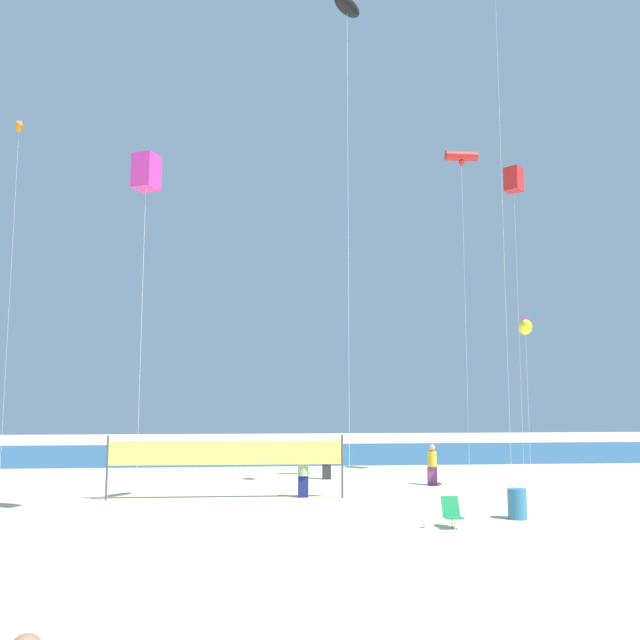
{
  "coord_description": "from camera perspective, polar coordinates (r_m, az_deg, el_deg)",
  "views": [
    {
      "loc": [
        -0.76,
        -17.53,
        3.7
      ],
      "look_at": [
        1.89,
        10.16,
        7.05
      ],
      "focal_mm": 37.76,
      "sensor_mm": 36.0,
      "label": 1
    }
  ],
  "objects": [
    {
      "name": "kite_red_tube",
      "position": [
        32.52,
        11.89,
        13.32
      ],
      "size": [
        1.47,
        0.44,
        15.14
      ],
      "color": "silver",
      "rests_on": "ground"
    },
    {
      "name": "ocean_band",
      "position": [
        49.1,
        -4.64,
        -11.17
      ],
      "size": [
        120.0,
        20.0,
        0.01
      ],
      "primitive_type": "cube",
      "color": "#28608C",
      "rests_on": "ground"
    },
    {
      "name": "volleyball_net",
      "position": [
        26.44,
        -7.94,
        -11.27
      ],
      "size": [
        8.99,
        0.26,
        2.4
      ],
      "color": "#4C4C51",
      "rests_on": "ground"
    },
    {
      "name": "folding_beach_chair",
      "position": [
        20.92,
        11.11,
        -15.65
      ],
      "size": [
        0.52,
        0.65,
        0.89
      ],
      "rotation": [
        0.0,
        0.0,
        -0.4
      ],
      "color": "#1E8C4C",
      "rests_on": "ground"
    },
    {
      "name": "trash_barrel",
      "position": [
        22.88,
        16.37,
        -14.72
      ],
      "size": [
        0.59,
        0.59,
        0.94
      ],
      "primitive_type": "cylinder",
      "color": "teal",
      "rests_on": "ground"
    },
    {
      "name": "beachgoer_mustard_shirt",
      "position": [
        30.84,
        9.48,
        -11.9
      ],
      "size": [
        0.41,
        0.41,
        1.78
      ],
      "rotation": [
        0.0,
        0.0,
        3.52
      ],
      "color": "#7A3872",
      "rests_on": "ground"
    },
    {
      "name": "kite_yellow_inflatable",
      "position": [
        29.71,
        17.02,
        -0.6
      ],
      "size": [
        1.14,
        1.78,
        7.24
      ],
      "color": "silver",
      "rests_on": "ground"
    },
    {
      "name": "kite_red_box",
      "position": [
        36.25,
        16.09,
        11.33
      ],
      "size": [
        1.08,
        1.08,
        15.49
      ],
      "color": "silver",
      "rests_on": "ground"
    },
    {
      "name": "kite_lime_diamond",
      "position": [
        30.9,
        14.7,
        24.37
      ],
      "size": [
        0.68,
        0.69,
        20.24
      ],
      "color": "silver",
      "rests_on": "ground"
    },
    {
      "name": "kite_black_inflatable",
      "position": [
        25.0,
        2.31,
        24.94
      ],
      "size": [
        1.33,
        1.52,
        17.33
      ],
      "color": "silver",
      "rests_on": "ground"
    },
    {
      "name": "beach_handbag",
      "position": [
        20.85,
        9.2,
        -16.69
      ],
      "size": [
        0.29,
        0.14,
        0.23
      ],
      "primitive_type": "cube",
      "color": "white",
      "rests_on": "ground"
    },
    {
      "name": "kite_magenta_box",
      "position": [
        22.57,
        -14.51,
        12.0
      ],
      "size": [
        0.92,
        0.92,
        11.49
      ],
      "color": "silver",
      "rests_on": "ground"
    },
    {
      "name": "beachgoer_sage_shirt",
      "position": [
        26.74,
        -1.44,
        -12.75
      ],
      "size": [
        0.41,
        0.41,
        1.8
      ],
      "rotation": [
        0.0,
        0.0,
        5.45
      ],
      "color": "navy",
      "rests_on": "ground"
    },
    {
      "name": "beachgoer_olive_shirt",
      "position": [
        32.72,
        0.57,
        -11.65
      ],
      "size": [
        0.42,
        0.42,
        1.83
      ],
      "rotation": [
        0.0,
        0.0,
        4.61
      ],
      "color": "#2D2D33",
      "rests_on": "ground"
    },
    {
      "name": "ground_plane",
      "position": [
        17.93,
        -3.09,
        -18.77
      ],
      "size": [
        120.0,
        120.0,
        0.0
      ],
      "primitive_type": "plane",
      "color": "beige"
    },
    {
      "name": "kite_orange_inflatable",
      "position": [
        38.35,
        -24.15,
        14.56
      ],
      "size": [
        0.88,
        1.35,
        17.75
      ],
      "color": "silver",
      "rests_on": "ground"
    }
  ]
}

